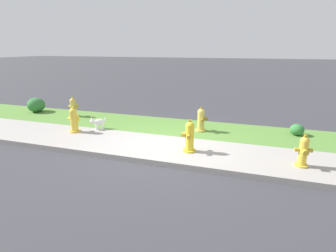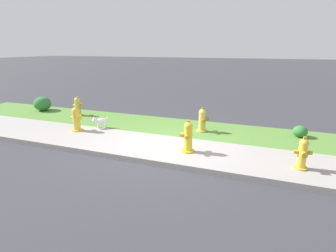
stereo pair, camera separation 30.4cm
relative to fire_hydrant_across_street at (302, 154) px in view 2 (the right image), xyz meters
The scene contains 12 objects.
ground_plane 3.35m from the fire_hydrant_across_street, behind, with size 120.00×120.00×0.00m, color #38383D.
sidewalk_pavement 3.34m from the fire_hydrant_across_street, behind, with size 18.00×1.84×0.01m, color #9E9993.
grass_verge 3.91m from the fire_hydrant_across_street, 148.65° to the left, with size 18.00×1.94×0.01m, color #568438.
street_curb 3.45m from the fire_hydrant_across_street, 165.39° to the right, with size 18.00×0.16×0.12m, color #9E9993.
fire_hydrant_across_street is the anchor object (origin of this frame).
fire_hydrant_mid_block 7.81m from the fire_hydrant_across_street, 164.02° to the left, with size 0.40×0.38×0.74m.
fire_hydrant_by_grass_verge 2.54m from the fire_hydrant_across_street, behind, with size 0.37×0.39×0.82m.
fire_hydrant_near_corner 6.29m from the fire_hydrant_across_street, behind, with size 0.40×0.38×0.80m.
fire_hydrant_far_end 3.18m from the fire_hydrant_across_street, 144.69° to the left, with size 0.38×0.39×0.76m.
small_white_dog 5.84m from the fire_hydrant_across_street, 169.97° to the left, with size 0.44×0.39×0.40m.
shrub_bush_far_verge 2.33m from the fire_hydrant_across_street, 85.10° to the left, with size 0.40×0.40×0.34m.
shrub_bush_mid_verge 9.68m from the fire_hydrant_across_street, 166.29° to the left, with size 0.67×0.67×0.57m.
Camera 2 is at (2.45, -5.93, 2.51)m, focal length 28.00 mm.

